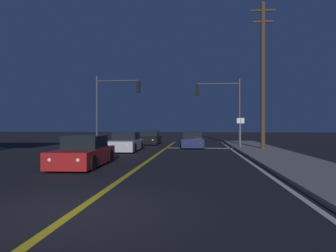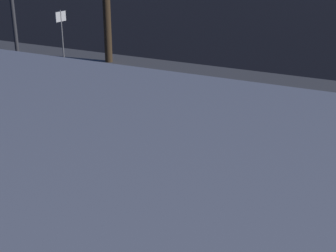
% 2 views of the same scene
% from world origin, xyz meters
% --- Properties ---
extents(ground_plane, '(160.00, 160.00, 0.00)m').
position_xyz_m(ground_plane, '(0.00, 0.00, 0.00)').
color(ground_plane, black).
extents(sidewalk_right, '(3.20, 35.12, 0.15)m').
position_xyz_m(sidewalk_right, '(6.89, 9.75, 0.07)').
color(sidewalk_right, gray).
rests_on(sidewalk_right, ground).
extents(lane_line_center, '(0.20, 33.17, 0.01)m').
position_xyz_m(lane_line_center, '(0.00, 9.75, 0.01)').
color(lane_line_center, gold).
rests_on(lane_line_center, ground).
extents(lane_line_edge_right, '(0.16, 33.17, 0.01)m').
position_xyz_m(lane_line_edge_right, '(5.04, 9.75, 0.01)').
color(lane_line_edge_right, silver).
rests_on(lane_line_edge_right, ground).
extents(stop_bar, '(5.29, 0.50, 0.01)m').
position_xyz_m(stop_bar, '(2.65, 18.01, 0.01)').
color(stop_bar, silver).
rests_on(stop_bar, ground).
extents(car_parked_curb_red, '(1.96, 4.41, 1.34)m').
position_xyz_m(car_parked_curb_red, '(-2.49, 6.82, 0.58)').
color(car_parked_curb_red, maroon).
rests_on(car_parked_curb_red, ground).
extents(car_side_waiting_navy, '(1.89, 4.22, 1.34)m').
position_xyz_m(car_side_waiting_navy, '(2.08, 18.46, 0.58)').
color(car_side_waiting_navy, navy).
rests_on(car_side_waiting_navy, ground).
extents(car_distant_tail_black, '(2.05, 4.22, 1.34)m').
position_xyz_m(car_distant_tail_black, '(-2.13, 22.64, 0.58)').
color(car_distant_tail_black, black).
rests_on(car_distant_tail_black, ground).
extents(car_mid_block_silver, '(2.04, 4.45, 1.34)m').
position_xyz_m(car_mid_block_silver, '(-2.56, 14.80, 0.58)').
color(car_mid_block_silver, '#B2B5BA').
rests_on(car_mid_block_silver, ground).
extents(traffic_signal_near_right, '(3.86, 0.28, 5.84)m').
position_xyz_m(traffic_signal_near_right, '(4.73, 20.31, 3.89)').
color(traffic_signal_near_right, '#38383D').
rests_on(traffic_signal_near_right, ground).
extents(traffic_signal_far_left, '(3.84, 0.28, 6.01)m').
position_xyz_m(traffic_signal_far_left, '(-4.76, 18.91, 3.99)').
color(traffic_signal_far_left, '#38383D').
rests_on(traffic_signal_far_left, ground).
extents(utility_pole_right, '(1.75, 0.32, 10.71)m').
position_xyz_m(utility_pole_right, '(7.19, 16.22, 5.53)').
color(utility_pole_right, '#42301E').
rests_on(utility_pole_right, ground).
extents(street_sign_corner, '(0.56, 0.09, 2.43)m').
position_xyz_m(street_sign_corner, '(5.79, 17.51, 1.63)').
color(street_sign_corner, slate).
rests_on(street_sign_corner, ground).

